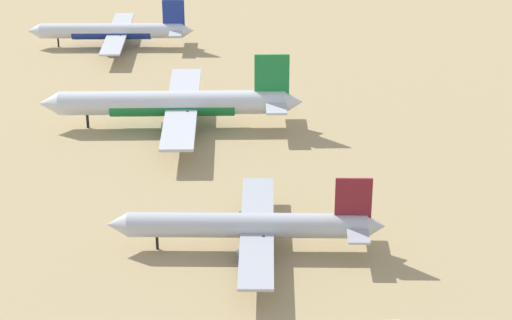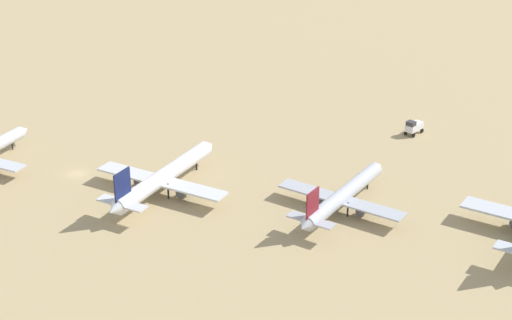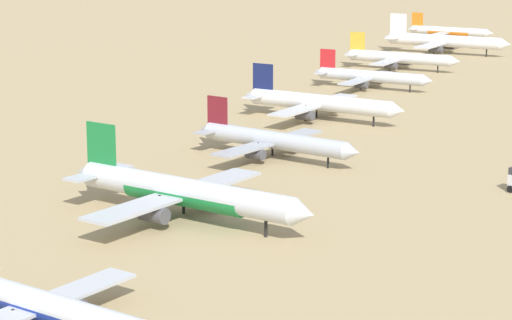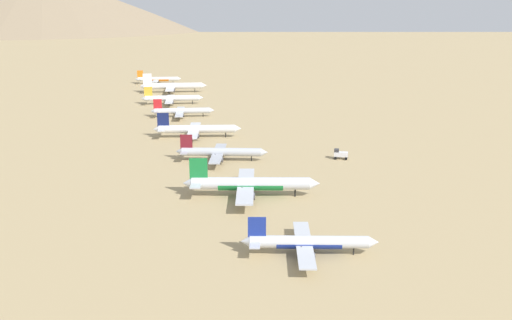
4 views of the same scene
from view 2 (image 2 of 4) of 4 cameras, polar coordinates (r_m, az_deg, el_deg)
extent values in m
plane|color=tan|center=(196.63, -12.01, -0.92)|extent=(1800.00, 1800.00, 0.00)
cylinder|color=#B2B7C1|center=(176.50, 5.94, -2.35)|extent=(30.01, 7.33, 3.15)
cone|color=#B2B7C1|center=(189.65, 8.26, -0.45)|extent=(3.06, 3.43, 3.09)
cone|color=#B2B7C1|center=(164.03, 3.29, -4.53)|extent=(2.70, 3.14, 2.84)
cube|color=maroon|center=(164.53, 3.85, -2.98)|extent=(4.56, 0.93, 5.81)
cube|color=#A4A8B2|center=(165.76, 3.73, -4.08)|extent=(4.03, 10.23, 0.30)
cube|color=#A4A8B2|center=(175.77, 5.74, -2.67)|extent=(8.09, 28.51, 0.37)
cylinder|color=#4C4C54|center=(178.87, 4.43, -2.51)|extent=(3.72, 2.38, 1.91)
cylinder|color=#4C4C54|center=(174.89, 7.27, -3.33)|extent=(3.72, 2.38, 1.91)
cylinder|color=black|center=(186.46, 7.56, -1.52)|extent=(0.37, 0.37, 3.17)
cylinder|color=black|center=(176.62, 4.98, -2.99)|extent=(0.37, 0.37, 3.17)
cylinder|color=black|center=(174.89, 6.22, -3.35)|extent=(0.37, 0.37, 3.17)
cylinder|color=silver|center=(183.71, -6.20, -1.07)|extent=(33.32, 5.58, 3.50)
cone|color=silver|center=(197.24, -3.22, 0.95)|extent=(3.16, 3.61, 3.43)
cone|color=silver|center=(171.14, -9.60, -3.38)|extent=(2.77, 3.31, 3.15)
cube|color=#141E51|center=(171.53, -9.02, -1.72)|extent=(5.08, 0.64, 6.45)
cube|color=silver|center=(172.86, -9.05, -2.90)|extent=(3.64, 11.22, 0.33)
cube|color=silver|center=(182.97, -6.43, -1.41)|extent=(6.56, 31.55, 0.41)
cylinder|color=#4C4C54|center=(187.04, -7.67, -1.30)|extent=(4.00, 2.36, 2.12)
cylinder|color=#4C4C54|center=(181.23, -4.85, -2.06)|extent=(4.00, 2.36, 2.12)
cylinder|color=black|center=(193.97, -4.06, -0.19)|extent=(0.41, 0.41, 3.52)
cylinder|color=black|center=(184.26, -7.18, -1.78)|extent=(0.41, 0.41, 3.52)
cylinder|color=black|center=(181.73, -5.96, -2.11)|extent=(0.41, 0.41, 3.52)
cone|color=silver|center=(214.65, -15.42, 1.94)|extent=(2.56, 2.96, 2.90)
cylinder|color=black|center=(212.26, -16.17, 1.05)|extent=(0.34, 0.34, 2.98)
cube|color=silver|center=(216.22, 10.65, 2.23)|extent=(5.64, 3.67, 1.70)
cube|color=#333338|center=(214.33, 10.44, 2.44)|extent=(2.31, 2.49, 1.10)
cylinder|color=black|center=(214.65, 10.60, 1.65)|extent=(1.15, 0.65, 1.10)
cylinder|color=black|center=(215.73, 10.09, 1.82)|extent=(1.15, 0.65, 1.10)
cylinder|color=black|center=(217.81, 11.15, 1.96)|extent=(1.15, 0.65, 1.10)
cylinder|color=black|center=(218.87, 10.64, 2.12)|extent=(1.15, 0.65, 1.10)
camera|label=1|loc=(226.00, -19.81, 18.26)|focal=68.98mm
camera|label=3|loc=(260.17, 49.91, 6.60)|focal=72.40mm
camera|label=4|loc=(210.33, 72.00, 0.78)|focal=39.65mm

